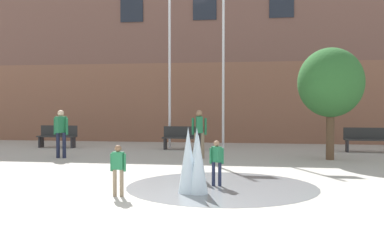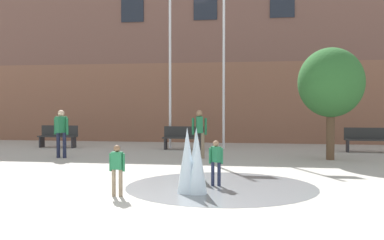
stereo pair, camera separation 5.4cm
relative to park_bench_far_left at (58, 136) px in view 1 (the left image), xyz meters
The scene contains 13 objects.
ground_plane 12.90m from the park_bench_far_left, 63.70° to the right, with size 100.00×100.00×0.00m, color #B2ADA3.
library_building 9.30m from the park_bench_far_left, 48.04° to the left, with size 36.00×6.05×8.32m.
splash_fountain 10.78m from the park_bench_far_left, 49.16° to the right, with size 4.09×4.09×1.31m.
park_bench_far_left is the anchor object (origin of this frame).
park_bench_left_of_flagpoles 5.27m from the park_bench_far_left, ahead, with size 1.60×0.44×0.91m.
park_bench_under_right_flagpole 12.21m from the park_bench_far_left, ahead, with size 1.60×0.44×0.91m.
adult_watching 6.94m from the park_bench_far_left, 24.32° to the right, with size 0.50×0.38×1.59m.
adult_in_red 3.93m from the park_bench_far_left, 62.94° to the right, with size 0.50×0.39×1.59m.
child_running 10.82m from the park_bench_far_left, 58.66° to the right, with size 0.31×0.14×0.99m.
child_in_fountain 10.77m from the park_bench_far_left, 46.76° to the right, with size 0.31×0.23×0.99m.
flagpole_left 6.00m from the park_bench_far_left, ahead, with size 0.80×0.10×7.97m.
flagpole_right 7.74m from the park_bench_far_left, ahead, with size 0.80×0.10×7.60m.
street_tree_near_building 11.02m from the park_bench_far_left, 13.95° to the right, with size 2.09×2.09×3.58m.
Camera 1 is at (2.61, -5.90, 1.74)m, focal length 42.00 mm.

